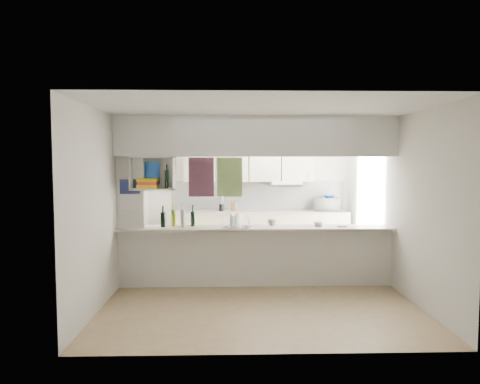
{
  "coord_description": "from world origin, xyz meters",
  "views": [
    {
      "loc": [
        -0.42,
        -6.54,
        1.92
      ],
      "look_at": [
        -0.23,
        0.5,
        1.42
      ],
      "focal_mm": 32.0,
      "sensor_mm": 36.0,
      "label": 1
    }
  ],
  "objects_px": {
    "dish_rack": "(238,221)",
    "wine_bottles": "(178,218)",
    "bowl": "(329,196)",
    "microwave": "(327,204)"
  },
  "relations": [
    {
      "from": "bowl",
      "to": "wine_bottles",
      "type": "relative_size",
      "value": 0.43
    },
    {
      "from": "bowl",
      "to": "wine_bottles",
      "type": "bearing_deg",
      "value": -143.81
    },
    {
      "from": "microwave",
      "to": "dish_rack",
      "type": "distance_m",
      "value": 2.87
    },
    {
      "from": "bowl",
      "to": "dish_rack",
      "type": "height_order",
      "value": "bowl"
    },
    {
      "from": "microwave",
      "to": "bowl",
      "type": "height_order",
      "value": "bowl"
    },
    {
      "from": "bowl",
      "to": "dish_rack",
      "type": "distance_m",
      "value": 2.89
    },
    {
      "from": "dish_rack",
      "to": "wine_bottles",
      "type": "height_order",
      "value": "wine_bottles"
    },
    {
      "from": "dish_rack",
      "to": "wine_bottles",
      "type": "bearing_deg",
      "value": -167.58
    },
    {
      "from": "bowl",
      "to": "wine_bottles",
      "type": "xyz_separation_m",
      "value": [
        -2.84,
        -2.08,
        -0.17
      ]
    },
    {
      "from": "wine_bottles",
      "to": "dish_rack",
      "type": "bearing_deg",
      "value": -4.79
    }
  ]
}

